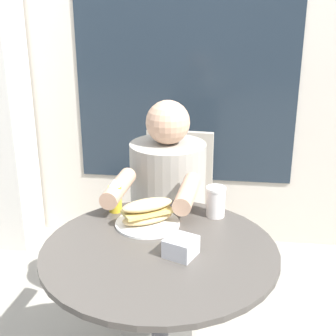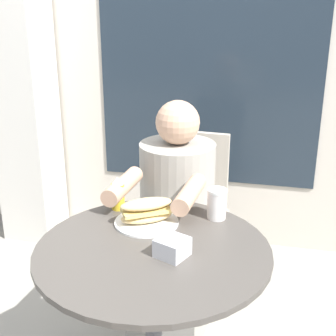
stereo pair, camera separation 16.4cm
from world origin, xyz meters
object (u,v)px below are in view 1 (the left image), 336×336
object	(u,v)px
cafe_table	(160,300)
drink_cup	(216,202)
seated_diner	(166,238)
sandwich_on_plate	(147,214)
condiment_bottle	(115,196)
diner_chair	(177,199)

from	to	relation	value
cafe_table	drink_cup	world-z (taller)	drink_cup
seated_diner	sandwich_on_plate	distance (m)	0.51
seated_diner	drink_cup	world-z (taller)	seated_diner
sandwich_on_plate	condiment_bottle	size ratio (longest dim) A/B	1.78
cafe_table	diner_chair	bearing A→B (deg)	92.89
sandwich_on_plate	diner_chair	bearing A→B (deg)	88.38
cafe_table	diner_chair	world-z (taller)	diner_chair
sandwich_on_plate	drink_cup	size ratio (longest dim) A/B	2.03
seated_diner	condiment_bottle	distance (m)	0.48
seated_diner	condiment_bottle	world-z (taller)	seated_diner
seated_diner	condiment_bottle	bearing A→B (deg)	67.66
diner_chair	condiment_bottle	distance (m)	0.74
seated_diner	condiment_bottle	xyz separation A→B (m)	(-0.15, -0.31, 0.34)
diner_chair	seated_diner	size ratio (longest dim) A/B	0.78
seated_diner	drink_cup	bearing A→B (deg)	130.24
diner_chair	drink_cup	bearing A→B (deg)	112.07
diner_chair	sandwich_on_plate	world-z (taller)	diner_chair
cafe_table	condiment_bottle	world-z (taller)	condiment_bottle
seated_diner	condiment_bottle	size ratio (longest dim) A/B	8.54
seated_diner	sandwich_on_plate	xyz separation A→B (m)	(-0.01, -0.40, 0.31)
cafe_table	condiment_bottle	bearing A→B (deg)	129.05
condiment_bottle	drink_cup	bearing A→B (deg)	1.30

